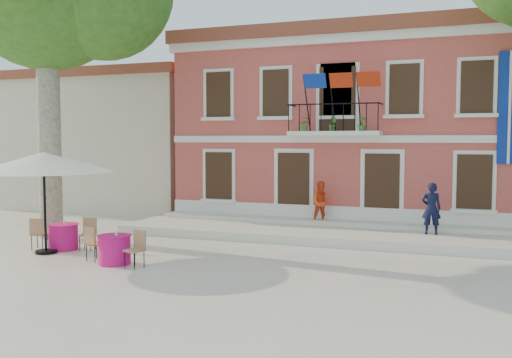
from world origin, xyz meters
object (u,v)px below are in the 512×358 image
Objects in this scene: cafe_table_0 at (63,236)px; cafe_table_1 at (114,248)px; pedestrian_navy at (431,208)px; patio_umbrella at (44,163)px; pedestrian_orange at (322,203)px.

cafe_table_0 is 2.84m from cafe_table_1.
pedestrian_navy is at bearing 24.98° from cafe_table_0.
pedestrian_navy is at bearing 27.44° from patio_umbrella.
pedestrian_navy is at bearing -34.83° from pedestrian_orange.
cafe_table_0 is (0.13, 0.62, -2.21)m from patio_umbrella.
cafe_table_0 is at bearing 17.29° from pedestrian_navy.
cafe_table_1 is at bearing -24.42° from cafe_table_0.
pedestrian_navy is at bearing 37.79° from cafe_table_1.
pedestrian_navy is (10.39, 5.39, -1.51)m from patio_umbrella.
pedestrian_orange is 7.92m from cafe_table_1.
cafe_table_0 is at bearing 155.58° from cafe_table_1.
patio_umbrella reaches higher than cafe_table_0.
pedestrian_orange is 8.66m from cafe_table_0.
pedestrian_orange reaches higher than cafe_table_1.
cafe_table_1 is at bearing -11.61° from patio_umbrella.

